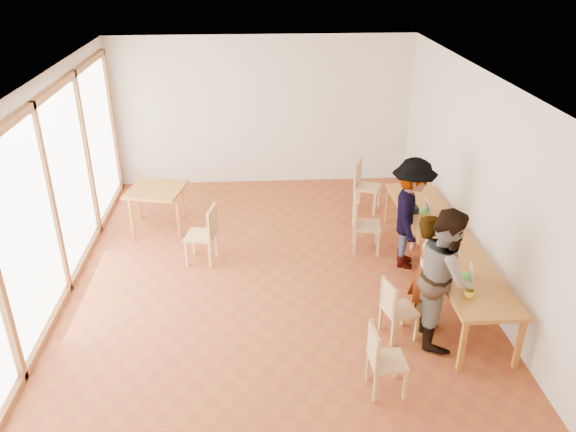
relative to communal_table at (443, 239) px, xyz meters
name	(u,v)px	position (x,y,z in m)	size (l,w,h in m)	color
ground	(271,284)	(-2.50, 0.06, -0.70)	(8.00, 8.00, 0.00)	brown
wall_back	(263,112)	(-2.50, 4.06, 0.80)	(6.00, 0.10, 3.00)	beige
wall_front	(288,411)	(-2.50, -3.94, 0.80)	(6.00, 0.10, 3.00)	beige
wall_right	(483,186)	(0.50, 0.06, 0.80)	(0.10, 8.00, 3.00)	beige
window_wall	(49,197)	(-5.46, 0.06, 0.80)	(0.10, 8.00, 3.00)	white
ceiling	(268,80)	(-2.50, 0.06, 2.32)	(6.00, 8.00, 0.04)	white
communal_table	(443,239)	(0.00, 0.00, 0.00)	(0.80, 4.00, 0.75)	#B97929
side_table	(156,193)	(-4.41, 2.03, -0.03)	(0.90, 0.90, 0.75)	#B97929
chair_near	(381,353)	(-1.37, -2.20, -0.19)	(0.41, 0.41, 0.45)	tan
chair_mid	(394,304)	(-1.00, -1.27, -0.19)	(0.47, 0.47, 0.44)	tan
chair_far	(361,218)	(-1.02, 1.00, -0.12)	(0.50, 0.50, 0.50)	tan
chair_empty	(363,180)	(-0.69, 2.58, -0.12)	(0.59, 0.59, 0.51)	tan
chair_spare	(207,229)	(-3.47, 0.79, -0.12)	(0.52, 0.52, 0.50)	tan
person_near	(426,272)	(-0.55, -1.01, 0.10)	(0.58, 0.38, 1.60)	gray
person_mid	(445,276)	(-0.41, -1.28, 0.20)	(0.88, 0.68, 1.80)	gray
person_far	(411,214)	(-0.36, 0.50, 0.18)	(1.14, 0.65, 1.76)	gray
laptop_near	(468,275)	(-0.04, -1.11, 0.10)	(0.26, 0.28, 0.19)	#5BD138
laptop_mid	(450,248)	(-0.05, -0.44, 0.11)	(0.25, 0.28, 0.21)	#5BD138
laptop_far	(425,208)	(-0.03, 0.84, 0.10)	(0.19, 0.22, 0.18)	#5BD138
yellow_mug	(470,294)	(-0.17, -1.53, 0.10)	(0.12, 0.12, 0.10)	yellow
green_bottle	(416,179)	(0.09, 1.85, 0.19)	(0.07, 0.07, 0.28)	#1A6A38
clear_glass	(417,188)	(0.07, 1.66, 0.09)	(0.07, 0.07, 0.09)	silver
condiment_cup	(403,193)	(-0.21, 1.49, 0.08)	(0.08, 0.08, 0.06)	white
pink_phone	(415,188)	(0.05, 1.73, 0.05)	(0.05, 0.10, 0.01)	#E73472
black_pouch	(412,208)	(-0.23, 0.88, 0.09)	(0.16, 0.26, 0.09)	black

